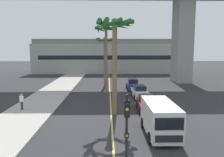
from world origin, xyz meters
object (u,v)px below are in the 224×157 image
palm_tree_mid_median (105,48)px  palm_tree_far_median (106,39)px  traffic_light_median_near (127,128)px  car_queue_third (140,92)px  car_queue_second (147,104)px  delivery_van (160,117)px  pedestrian_mid_block (22,101)px  car_queue_front (133,85)px  palm_tree_near_median (115,38)px

palm_tree_mid_median → palm_tree_far_median: size_ratio=0.86×
traffic_light_median_near → car_queue_third: bearing=80.2°
car_queue_second → palm_tree_far_median: palm_tree_far_median is taller
traffic_light_median_near → car_queue_second: bearing=76.2°
car_queue_second → delivery_van: bearing=-91.5°
delivery_van → pedestrian_mid_block: 13.89m
car_queue_third → delivery_van: size_ratio=0.79×
pedestrian_mid_block → palm_tree_mid_median: bearing=61.8°
car_queue_front → pedestrian_mid_block: 17.33m
palm_tree_mid_median → delivery_van: bearing=-79.2°
car_queue_third → palm_tree_far_median: (-4.27, 3.02, 6.77)m
delivery_van → pedestrian_mid_block: delivery_van is taller
delivery_van → traffic_light_median_near: 6.91m
car_queue_third → palm_tree_near_median: (-3.40, -7.38, 6.48)m
traffic_light_median_near → pedestrian_mid_block: traffic_light_median_near is taller
traffic_light_median_near → palm_tree_far_median: bearing=92.7°
car_queue_third → delivery_van: delivery_van is taller
car_queue_second → palm_tree_near_median: size_ratio=0.47×
car_queue_front → palm_tree_near_median: palm_tree_near_median is taller
car_queue_front → car_queue_third: 6.00m
car_queue_second → palm_tree_far_median: (-4.10, 9.27, 6.77)m
car_queue_second → palm_tree_far_median: size_ratio=0.45×
palm_tree_far_median → traffic_light_median_near: bearing=-87.3°
palm_tree_far_median → pedestrian_mid_block: bearing=-132.4°
car_queue_front → car_queue_third: same height
car_queue_front → traffic_light_median_near: (-3.01, -24.72, 1.99)m
car_queue_third → palm_tree_near_median: bearing=-114.8°
delivery_van → palm_tree_near_median: 8.48m
car_queue_third → palm_tree_mid_median: size_ratio=0.52×
palm_tree_near_median → palm_tree_mid_median: bearing=93.7°
car_queue_second → car_queue_third: size_ratio=1.00×
car_queue_second → palm_tree_near_median: (-3.23, -1.13, 6.48)m
traffic_light_median_near → palm_tree_mid_median: (-1.23, 27.75, 3.51)m
palm_tree_near_median → palm_tree_far_median: palm_tree_far_median is taller
car_queue_front → car_queue_second: 12.25m
palm_tree_far_median → pedestrian_mid_block: (-8.35, -9.15, -6.49)m
palm_tree_mid_median → palm_tree_far_median: bearing=-88.0°
palm_tree_mid_median → palm_tree_far_median: (0.21, -6.01, 1.27)m
delivery_van → car_queue_third: bearing=88.5°
palm_tree_mid_median → car_queue_front: bearing=-35.6°
car_queue_third → traffic_light_median_near: (-3.25, -18.72, 1.99)m
car_queue_second → palm_tree_far_median: bearing=113.8°
traffic_light_median_near → delivery_van: bearing=64.5°
car_queue_second → pedestrian_mid_block: (-12.44, 0.12, 0.28)m
car_queue_third → delivery_van: 12.64m
car_queue_front → delivery_van: (-0.10, -18.62, 0.57)m
car_queue_second → car_queue_front: bearing=90.3°
car_queue_front → palm_tree_near_median: (-3.17, -13.38, 6.48)m
car_queue_third → traffic_light_median_near: bearing=-99.8°
traffic_light_median_near → palm_tree_far_median: size_ratio=0.45×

